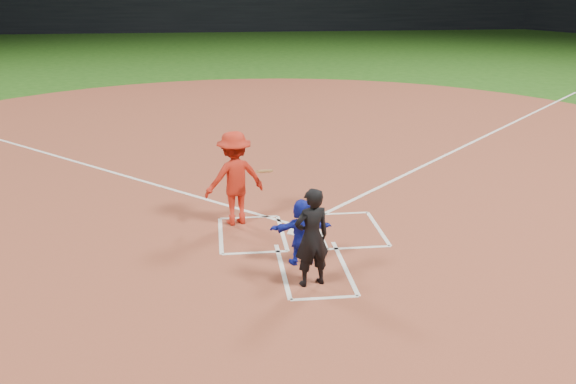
{
  "coord_description": "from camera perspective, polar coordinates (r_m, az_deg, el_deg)",
  "views": [
    {
      "loc": [
        -1.65,
        -11.77,
        4.89
      ],
      "look_at": [
        -0.3,
        -0.4,
        1.0
      ],
      "focal_mm": 40.0,
      "sensor_mm": 36.0,
      "label": 1
    }
  ],
  "objects": [
    {
      "name": "home_plate_dirt",
      "position": [
        18.5,
        -1.43,
        3.45
      ],
      "size": [
        28.0,
        28.0,
        0.01
      ],
      "primitive_type": "cylinder",
      "color": "brown",
      "rests_on": "ground"
    },
    {
      "name": "umpire",
      "position": [
        10.42,
        2.12,
        -4.05
      ],
      "size": [
        0.7,
        0.56,
        1.68
      ],
      "primitive_type": "imported",
      "rotation": [
        0.0,
        0.0,
        3.43
      ],
      "color": "black",
      "rests_on": "home_plate_dirt"
    },
    {
      "name": "stadium_wall_far",
      "position": [
        59.88,
        -5.4,
        15.54
      ],
      "size": [
        80.0,
        1.2,
        3.2
      ],
      "primitive_type": "cube",
      "color": "black",
      "rests_on": "ground"
    },
    {
      "name": "chalk_markings",
      "position": [
        17.81,
        -1.21,
        2.88
      ],
      "size": [
        28.35,
        17.32,
        0.01
      ],
      "color": "white",
      "rests_on": "home_plate_dirt"
    },
    {
      "name": "catcher",
      "position": [
        11.28,
        1.24,
        -3.54
      ],
      "size": [
        1.12,
        0.4,
        1.19
      ],
      "primitive_type": "imported",
      "rotation": [
        0.0,
        0.0,
        3.18
      ],
      "color": "#1522AF",
      "rests_on": "home_plate_dirt"
    },
    {
      "name": "batter_at_plate",
      "position": [
        13.03,
        -4.76,
        1.23
      ],
      "size": [
        1.51,
        1.08,
        1.93
      ],
      "color": "red",
      "rests_on": "home_plate_dirt"
    },
    {
      "name": "home_plate",
      "position": [
        12.84,
        1.12,
        -3.52
      ],
      "size": [
        0.6,
        0.6,
        0.02
      ],
      "primitive_type": "cylinder",
      "rotation": [
        0.0,
        0.0,
        3.14
      ],
      "color": "white",
      "rests_on": "home_plate_dirt"
    },
    {
      "name": "ground",
      "position": [
        12.85,
        1.12,
        -3.6
      ],
      "size": [
        120.0,
        120.0,
        0.0
      ],
      "primitive_type": "plane",
      "color": "#1F4F13",
      "rests_on": "ground"
    }
  ]
}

